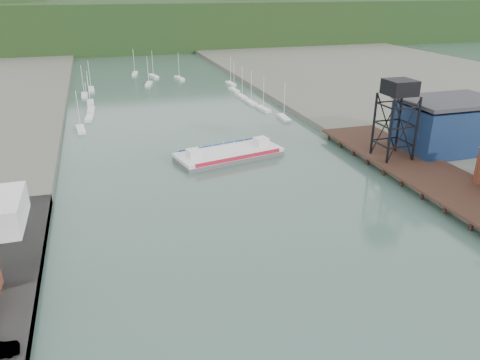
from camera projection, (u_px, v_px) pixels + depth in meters
east_pier at (440, 179)px, 87.03m from camera, size 14.00×70.00×2.45m
lift_tower at (399, 92)px, 92.62m from camera, size 6.50×6.50×16.00m
blue_shed at (448, 125)px, 101.77m from camera, size 20.50×14.50×11.30m
marina_sailboats at (166, 95)px, 160.02m from camera, size 57.71×92.65×0.90m
distant_hills at (120, 27)px, 298.60m from camera, size 500.00×120.00×80.00m
chain_ferry at (229, 154)px, 102.98m from camera, size 24.56×13.97×3.33m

